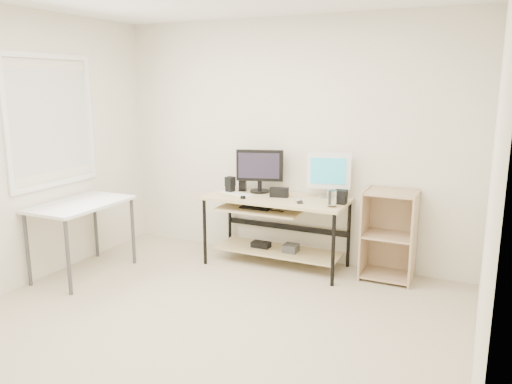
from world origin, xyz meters
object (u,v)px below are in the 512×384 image
at_px(desk, 274,217).
at_px(black_monitor, 260,168).
at_px(side_table, 81,210).
at_px(white_imac, 329,172).
at_px(shelf_unit, 389,234).
at_px(audio_controller, 243,184).

xyz_separation_m(desk, black_monitor, (-0.24, 0.15, 0.48)).
distance_m(side_table, white_imac, 2.54).
bearing_deg(side_table, black_monitor, 40.58).
height_order(black_monitor, white_imac, white_imac).
bearing_deg(black_monitor, shelf_unit, -16.81).
bearing_deg(desk, shelf_unit, 7.77).
distance_m(shelf_unit, audio_controller, 1.65).
distance_m(shelf_unit, white_imac, 0.87).
distance_m(desk, side_table, 1.97).
xyz_separation_m(side_table, shelf_unit, (2.83, 1.22, -0.22)).
distance_m(shelf_unit, black_monitor, 1.52).
bearing_deg(desk, audio_controller, 164.21).
bearing_deg(desk, white_imac, 19.93).
height_order(desk, white_imac, white_imac).
height_order(desk, side_table, same).
height_order(side_table, shelf_unit, shelf_unit).
distance_m(black_monitor, audio_controller, 0.27).
height_order(side_table, white_imac, white_imac).
xyz_separation_m(desk, side_table, (-1.65, -1.06, 0.13)).
xyz_separation_m(desk, white_imac, (0.52, 0.19, 0.49)).
bearing_deg(white_imac, side_table, -163.46).
distance_m(black_monitor, white_imac, 0.77).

